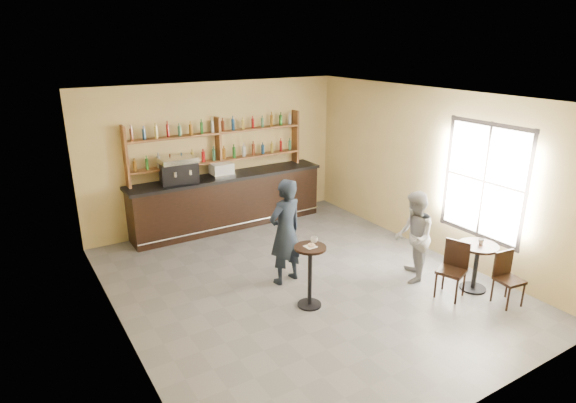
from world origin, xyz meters
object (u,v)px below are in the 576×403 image
espresso_machine (179,170)px  pedestal_table (310,277)px  pastry_case (221,170)px  cafe_table (476,267)px  chair_west (451,271)px  man_main (285,232)px  bar_counter (228,201)px  patron_second (414,237)px  chair_south (510,280)px

espresso_machine → pedestal_table: 4.00m
pastry_case → pedestal_table: size_ratio=0.46×
cafe_table → chair_west: size_ratio=0.87×
cafe_table → pastry_case: bearing=116.6°
espresso_machine → pastry_case: espresso_machine is taller
espresso_machine → man_main: 3.06m
bar_counter → chair_west: 5.10m
bar_counter → pedestal_table: (-0.38, -3.81, -0.09)m
man_main → espresso_machine: bearing=-84.6°
espresso_machine → chair_west: bearing=-51.5°
man_main → cafe_table: size_ratio=2.27×
pedestal_table → patron_second: patron_second is taller
chair_south → bar_counter: bearing=121.1°
cafe_table → chair_west: 0.56m
pastry_case → cafe_table: pastry_case is taller
espresso_machine → patron_second: bearing=-47.7°
chair_west → pedestal_table: bearing=-135.2°
man_main → chair_west: bearing=126.6°
man_main → patron_second: (1.93, -1.11, -0.13)m
pedestal_table → man_main: man_main is taller
chair_south → patron_second: (-0.69, 1.44, 0.37)m
pedestal_table → chair_south: pedestal_table is taller
espresso_machine → cafe_table: espresso_machine is taller
chair_west → patron_second: bearing=166.4°
pastry_case → man_main: (-0.14, -2.90, -0.42)m
chair_south → pedestal_table: bearing=156.9°
pedestal_table → chair_south: size_ratio=1.18×
chair_west → patron_second: 0.86m
espresso_machine → pastry_case: 0.97m
pedestal_table → chair_west: 2.34m
pastry_case → patron_second: bearing=-70.3°
bar_counter → chair_west: (1.74, -4.80, -0.13)m
chair_west → chair_south: chair_west is taller
chair_west → patron_second: size_ratio=0.58×
chair_south → espresso_machine: bearing=130.1°
cafe_table → chair_south: (0.05, -0.60, 0.02)m
bar_counter → cafe_table: bearing=-64.7°
bar_counter → patron_second: patron_second is taller
espresso_machine → pedestal_table: bearing=-71.5°
patron_second → chair_west: bearing=47.3°
bar_counter → chair_west: bar_counter is taller
pedestal_table → pastry_case: bearing=86.3°
pastry_case → man_main: man_main is taller
pastry_case → cafe_table: 5.50m
bar_counter → pastry_case: size_ratio=9.34×
espresso_machine → cafe_table: 6.01m
pedestal_table → cafe_table: bearing=-21.1°
chair_south → patron_second: 1.64m
bar_counter → pedestal_table: 3.83m
pastry_case → cafe_table: bearing=-67.7°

